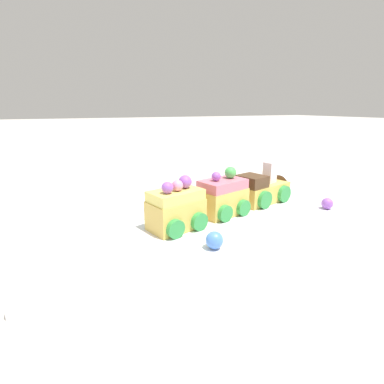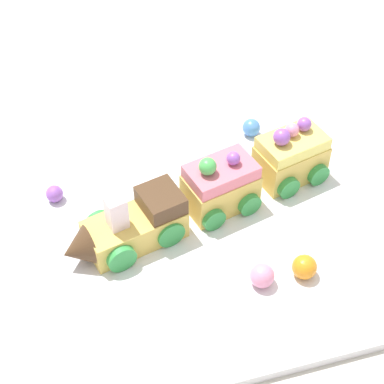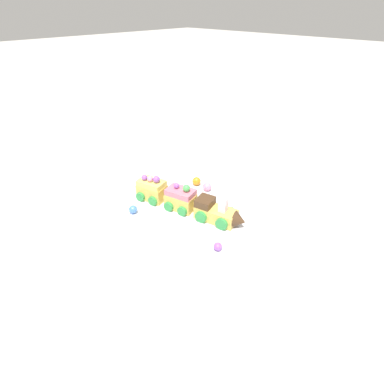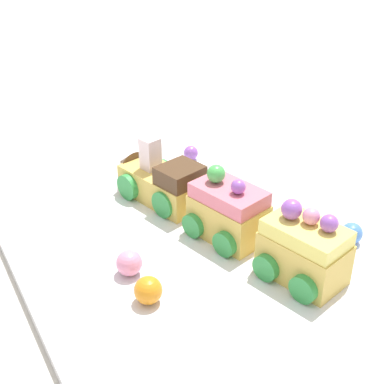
% 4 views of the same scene
% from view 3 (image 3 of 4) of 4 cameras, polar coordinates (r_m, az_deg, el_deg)
% --- Properties ---
extents(ground_plane, '(10.00, 10.00, 0.00)m').
position_cam_3_polar(ground_plane, '(0.87, 0.74, -2.94)').
color(ground_plane, beige).
extents(display_board, '(0.65, 0.35, 0.01)m').
position_cam_3_polar(display_board, '(0.86, 0.75, -2.62)').
color(display_board, white).
rests_on(display_board, ground_plane).
extents(cake_train_locomotive, '(0.14, 0.09, 0.08)m').
position_cam_3_polar(cake_train_locomotive, '(0.79, 5.17, -4.09)').
color(cake_train_locomotive, '#E0BC56').
rests_on(cake_train_locomotive, display_board).
extents(cake_car_strawberry, '(0.09, 0.08, 0.08)m').
position_cam_3_polar(cake_car_strawberry, '(0.83, -2.16, -1.33)').
color(cake_car_strawberry, '#E0BC56').
rests_on(cake_car_strawberry, display_board).
extents(cake_car_lemon, '(0.09, 0.08, 0.08)m').
position_cam_3_polar(cake_car_lemon, '(0.88, -7.63, 0.48)').
color(cake_car_lemon, '#E0BC56').
rests_on(cake_car_lemon, display_board).
extents(gumball_purple, '(0.02, 0.02, 0.02)m').
position_cam_3_polar(gumball_purple, '(0.71, 4.93, -10.32)').
color(gumball_purple, '#9956C6').
rests_on(gumball_purple, display_board).
extents(gumball_pink, '(0.03, 0.03, 0.03)m').
position_cam_3_polar(gumball_pink, '(0.92, 2.91, 1.00)').
color(gumball_pink, pink).
rests_on(gumball_pink, display_board).
extents(gumball_blue, '(0.02, 0.02, 0.02)m').
position_cam_3_polar(gumball_blue, '(0.83, -11.16, -3.29)').
color(gumball_blue, '#4C84E0').
rests_on(gumball_blue, display_board).
extents(gumball_orange, '(0.03, 0.03, 0.03)m').
position_cam_3_polar(gumball_orange, '(0.94, 0.87, 2.07)').
color(gumball_orange, orange).
rests_on(gumball_orange, display_board).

